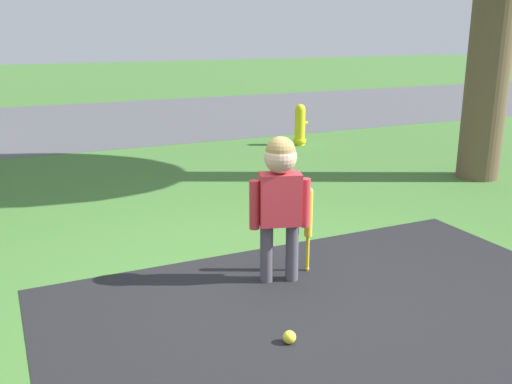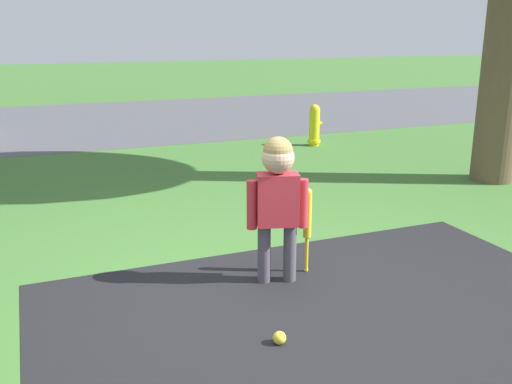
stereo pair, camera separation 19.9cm
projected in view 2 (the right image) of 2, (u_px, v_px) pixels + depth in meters
ground_plane at (259, 311)px, 3.71m from camera, size 60.00×60.00×0.00m
street_strip at (94, 121)px, 11.40m from camera, size 40.00×6.00×0.01m
child at (278, 190)px, 3.97m from camera, size 0.42×0.24×1.07m
baseball_bat at (307, 218)px, 4.20m from camera, size 0.06×0.06×0.66m
sports_ball at (279, 338)px, 3.32m from camera, size 0.08×0.08×0.08m
fire_hydrant at (314, 125)px, 8.93m from camera, size 0.23×0.20×0.65m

